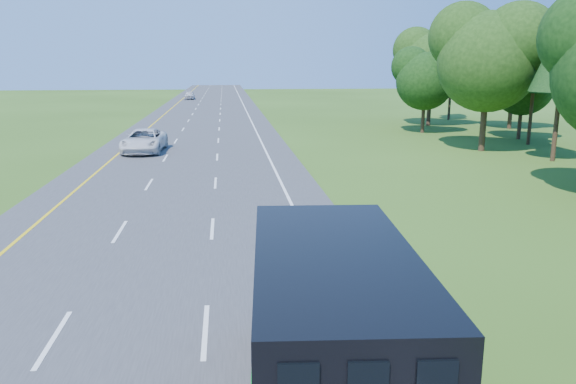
% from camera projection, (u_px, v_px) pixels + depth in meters
% --- Properties ---
extents(road, '(15.00, 260.00, 0.04)m').
position_uv_depth(road, '(199.00, 137.00, 51.62)').
color(road, '#38383A').
rests_on(road, ground).
extents(lane_markings, '(11.15, 260.00, 0.01)m').
position_uv_depth(lane_markings, '(199.00, 136.00, 51.62)').
color(lane_markings, yellow).
rests_on(lane_markings, road).
extents(horse_truck, '(3.09, 8.33, 3.62)m').
position_uv_depth(horse_truck, '(329.00, 329.00, 9.92)').
color(horse_truck, black).
rests_on(horse_truck, road).
extents(white_suv, '(3.09, 6.25, 1.70)m').
position_uv_depth(white_suv, '(144.00, 141.00, 42.42)').
color(white_suv, silver).
rests_on(white_suv, road).
extents(far_car, '(1.88, 4.54, 1.54)m').
position_uv_depth(far_car, '(190.00, 95.00, 105.58)').
color(far_car, silver).
rests_on(far_car, road).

